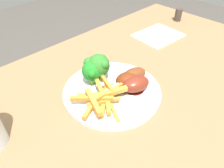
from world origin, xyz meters
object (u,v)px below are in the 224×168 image
broccoli_floret_front (98,65)px  broccoli_floret_back (93,71)px  dinner_plate (112,91)px  chicken_drumstick_extra (132,77)px  dining_table (135,116)px  pepper_shaker (178,15)px  chicken_drumstick_near (126,80)px  broccoli_floret_middle (96,67)px  carrot_fries_pile (102,97)px  chicken_drumstick_far (134,84)px

broccoli_floret_front → broccoli_floret_back: 0.02m
dinner_plate → chicken_drumstick_extra: 0.07m
dining_table → pepper_shaker: pepper_shaker is taller
chicken_drumstick_near → pepper_shaker: same height
broccoli_floret_middle → chicken_drumstick_near: broccoli_floret_middle is taller
chicken_drumstick_extra → dining_table: bearing=-94.7°
dining_table → carrot_fries_pile: bearing=165.6°
dining_table → chicken_drumstick_far: (-0.02, 0.00, 0.14)m
broccoli_floret_front → chicken_drumstick_near: broccoli_floret_front is taller
broccoli_floret_back → pepper_shaker: size_ratio=1.29×
broccoli_floret_back → chicken_drumstick_extra: 0.11m
broccoli_floret_back → chicken_drumstick_near: bearing=-54.5°
broccoli_floret_front → chicken_drumstick_extra: broccoli_floret_front is taller
broccoli_floret_front → pepper_shaker: 0.55m
dinner_plate → chicken_drumstick_extra: bearing=-16.2°
dinner_plate → broccoli_floret_back: (-0.01, 0.06, 0.05)m
broccoli_floret_back → chicken_drumstick_extra: size_ratio=0.51×
broccoli_floret_front → broccoli_floret_back: size_ratio=1.17×
dinner_plate → dining_table: bearing=-36.4°
chicken_drumstick_near → pepper_shaker: (0.51, 0.15, -0.01)m
dinner_plate → broccoli_floret_back: bearing=103.6°
broccoli_floret_back → chicken_drumstick_far: (0.05, -0.10, -0.02)m
broccoli_floret_back → chicken_drumstick_extra: (0.07, -0.07, -0.02)m
carrot_fries_pile → pepper_shaker: size_ratio=3.10×
chicken_drumstick_near → pepper_shaker: size_ratio=2.31×
chicken_drumstick_near → pepper_shaker: bearing=16.9°
dinner_plate → carrot_fries_pile: (-0.05, -0.01, 0.02)m
broccoli_floret_front → broccoli_floret_back: (-0.02, -0.00, -0.01)m
broccoli_floret_front → chicken_drumstick_far: 0.11m
chicken_drumstick_extra → pepper_shaker: bearing=17.7°
carrot_fries_pile → dinner_plate: bearing=16.8°
dining_table → dinner_plate: size_ratio=4.59×
dining_table → broccoli_floret_back: size_ratio=17.71×
broccoli_floret_back → dining_table: bearing=-54.5°
carrot_fries_pile → chicken_drumstick_far: 0.09m
carrot_fries_pile → chicken_drumstick_far: chicken_drumstick_far is taller
broccoli_floret_middle → chicken_drumstick_far: bearing=-70.1°
broccoli_floret_front → chicken_drumstick_extra: size_ratio=0.59×
dinner_plate → broccoli_floret_front: broccoli_floret_front is taller
carrot_fries_pile → broccoli_floret_back: bearing=64.2°
broccoli_floret_back → chicken_drumstick_extra: broccoli_floret_back is taller
broccoli_floret_back → carrot_fries_pile: 0.08m
chicken_drumstick_near → broccoli_floret_back: bearing=125.5°
dinner_plate → carrot_fries_pile: carrot_fries_pile is taller
broccoli_floret_middle → dining_table: bearing=-62.4°
dinner_plate → chicken_drumstick_near: chicken_drumstick_near is taller
dining_table → broccoli_floret_back: (-0.07, 0.10, 0.16)m
dining_table → broccoli_floret_middle: (-0.06, 0.11, 0.16)m
broccoli_floret_front → dinner_plate: bearing=-95.4°
dining_table → chicken_drumstick_far: chicken_drumstick_far is taller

